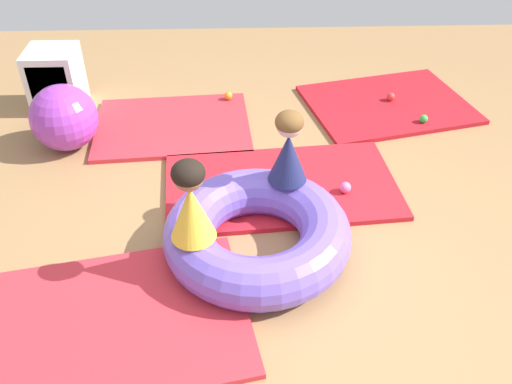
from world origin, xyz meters
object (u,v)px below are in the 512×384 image
Objects in this scene: play_ball_red at (391,97)px; storage_cube at (55,80)px; child_in_yellow at (191,202)px; play_ball_orange at (228,96)px; play_ball_pink at (345,188)px; child_in_navy at (288,147)px; exercise_ball_large at (64,118)px; inflatable_cushion at (257,233)px; play_ball_green at (424,119)px.

storage_cube is at bearing 179.11° from play_ball_red.
child_in_yellow is 6.99× the size of play_ball_orange.
storage_cube is (-2.45, 1.45, 0.20)m from play_ball_pink.
play_ball_pink is 0.15× the size of storage_cube.
play_ball_orange is 1.59m from storage_cube.
child_in_navy is 2.03m from exercise_ball_large.
child_in_navy is 0.94× the size of exercise_ball_large.
child_in_navy reaches higher than inflatable_cushion.
child_in_yellow is at bearing -128.69° from play_ball_red.
play_ball_red reaches higher than play_ball_green.
play_ball_red is 3.13m from storage_cube.
storage_cube reaches higher than play_ball_green.
child_in_navy is 6.63× the size of play_ball_red.
child_in_navy reaches higher than play_ball_orange.
child_in_yellow reaches higher than play_ball_red.
child_in_navy is at bearing -125.03° from play_ball_red.
inflatable_cushion is 2.17× the size of storage_cube.
inflatable_cushion is 16.74× the size of play_ball_green.
play_ball_orange is at bearing 120.66° from play_ball_pink.
exercise_ball_large is at bearing -152.21° from play_ball_orange.
play_ball_pink is at bearing -59.34° from play_ball_orange.
exercise_ball_large is (-3.07, -0.22, 0.20)m from play_ball_green.
inflatable_cushion is 0.89m from play_ball_pink.
exercise_ball_large is at bearing -132.06° from child_in_navy.
child_in_yellow is 1.40m from play_ball_pink.
inflatable_cushion is 2.04m from exercise_ball_large.
inflatable_cushion is 2.27× the size of child_in_yellow.
exercise_ball_large reaches higher than play_ball_pink.
play_ball_pink is at bearing -19.19° from exercise_ball_large.
inflatable_cushion is at bearing 106.35° from child_in_yellow.
storage_cube is at bearing -157.06° from child_in_yellow.
play_ball_red is at bearing -0.89° from storage_cube.
inflatable_cushion reaches higher than play_ball_green.
exercise_ball_large is (-1.75, 0.97, -0.30)m from child_in_navy.
child_in_navy reaches higher than play_ball_pink.
play_ball_red is at bearing 131.89° from child_in_navy.
child_in_navy is 6.75× the size of play_ball_orange.
child_in_yellow is 6.87× the size of play_ball_red.
play_ball_pink is (0.68, 0.57, -0.08)m from inflatable_cushion.
play_ball_orange is (-0.42, 1.67, -0.50)m from child_in_navy.
play_ball_pink is at bearing -30.54° from storage_cube.
child_in_yellow is 7.38× the size of play_ball_green.
play_ball_pink reaches higher than play_ball_red.
play_ball_green is at bearing 118.87° from child_in_navy.
play_ball_pink is 1.12× the size of play_ball_orange.
child_in_yellow is (-0.39, -0.19, 0.42)m from inflatable_cushion.
play_ball_orange is at bearing 0.93° from storage_cube.
play_ball_orange reaches higher than play_ball_green.
exercise_ball_large is 0.72m from storage_cube.
child_in_yellow is 2.65m from play_ball_green.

